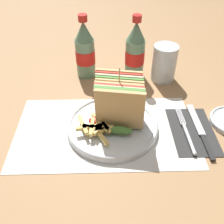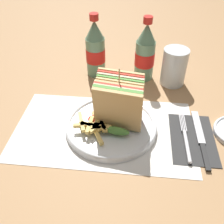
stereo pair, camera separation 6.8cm
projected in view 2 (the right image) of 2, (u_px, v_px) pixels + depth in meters
The scene contains 12 objects.
ground_plane at pixel (117, 131), 0.68m from camera, with size 4.00×4.00×0.00m, color #9E754C.
placemat at pixel (104, 130), 0.68m from camera, with size 0.47×0.27×0.00m.
plate_main at pixel (111, 126), 0.68m from camera, with size 0.24×0.24×0.02m.
club_sandwich at pixel (119, 102), 0.65m from camera, with size 0.13×0.13×0.16m.
fries_pile at pixel (94, 125), 0.66m from camera, with size 0.10×0.12×0.02m.
ketchup_blob at pixel (95, 119), 0.68m from camera, with size 0.04×0.03×0.01m.
napkin at pixel (193, 138), 0.66m from camera, with size 0.11×0.18×0.00m.
fork at pixel (186, 141), 0.65m from camera, with size 0.02×0.17×0.01m.
knife at pixel (201, 138), 0.66m from camera, with size 0.02×0.20×0.00m.
coke_bottle_near at pixel (95, 50), 0.84m from camera, with size 0.06×0.06×0.20m.
coke_bottle_far at pixel (145, 53), 0.83m from camera, with size 0.06×0.06×0.20m.
glass_near at pixel (174, 69), 0.82m from camera, with size 0.08×0.08×0.12m.
Camera 2 is at (0.04, -0.49, 0.48)m, focal length 42.00 mm.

